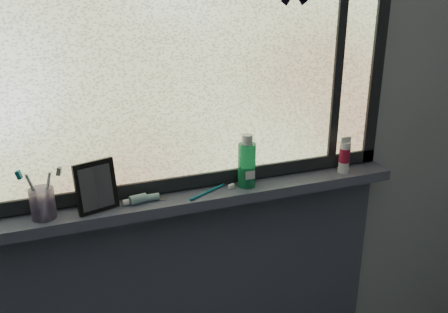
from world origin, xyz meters
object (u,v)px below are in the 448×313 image
cream_tube (345,154)px  mouthwash_bottle (247,161)px  vanity_mirror (96,186)px  toothbrush_cup (43,203)px

cream_tube → mouthwash_bottle: bearing=178.3°
vanity_mirror → mouthwash_bottle: 0.54m
vanity_mirror → mouthwash_bottle: (0.54, 0.01, 0.01)m
vanity_mirror → toothbrush_cup: vanity_mirror is taller
toothbrush_cup → cream_tube: cream_tube is taller
vanity_mirror → mouthwash_bottle: mouthwash_bottle is taller
vanity_mirror → cream_tube: size_ratio=1.66×
mouthwash_bottle → toothbrush_cup: bearing=-179.6°
mouthwash_bottle → cream_tube: size_ratio=1.58×
toothbrush_cup → mouthwash_bottle: bearing=0.4°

